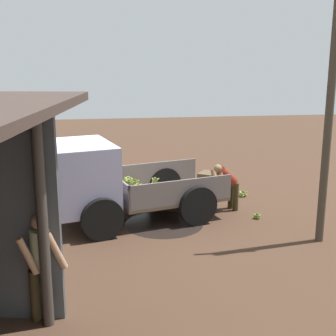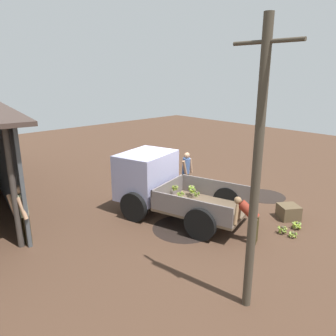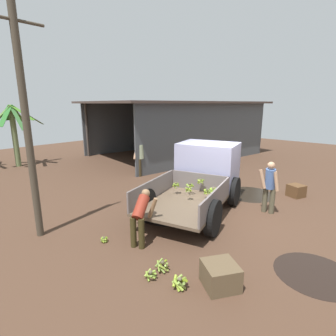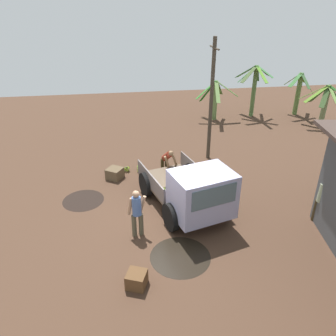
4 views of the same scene
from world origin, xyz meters
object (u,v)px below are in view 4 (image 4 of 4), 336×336
person_worker_loading (167,160)px  banana_bunch_on_ground_3 (140,169)px  banana_bunch_on_ground_1 (180,166)px  banana_bunch_on_ground_2 (139,167)px  wooden_crate_1 (137,279)px  wooden_crate_0 (115,173)px  banana_bunch_on_ground_0 (127,169)px  person_bystander_near_shed (322,198)px  cargo_truck (196,192)px  utility_pole (211,100)px  person_foreground_visitor (137,211)px

person_worker_loading → banana_bunch_on_ground_3: person_worker_loading is taller
banana_bunch_on_ground_1 → banana_bunch_on_ground_2: bearing=-96.2°
banana_bunch_on_ground_3 → wooden_crate_1: (6.45, -0.58, 0.08)m
banana_bunch_on_ground_3 → wooden_crate_0: size_ratio=0.48×
banana_bunch_on_ground_1 → banana_bunch_on_ground_3: size_ratio=0.67×
banana_bunch_on_ground_0 → person_bystander_near_shed: bearing=53.2°
cargo_truck → banana_bunch_on_ground_0: cargo_truck is taller
utility_pole → banana_bunch_on_ground_1: utility_pole is taller
banana_bunch_on_ground_1 → wooden_crate_0: wooden_crate_0 is taller
person_worker_loading → person_bystander_near_shed: size_ratio=0.75×
cargo_truck → banana_bunch_on_ground_1: size_ratio=23.17×
banana_bunch_on_ground_0 → banana_bunch_on_ground_3: (0.15, 0.58, 0.00)m
person_foreground_visitor → banana_bunch_on_ground_3: size_ratio=5.58×
banana_bunch_on_ground_3 → wooden_crate_0: wooden_crate_0 is taller
banana_bunch_on_ground_1 → wooden_crate_0: bearing=-80.0°
cargo_truck → person_worker_loading: bearing=172.9°
person_foreground_visitor → banana_bunch_on_ground_2: (-4.63, 0.40, -0.80)m
person_foreground_visitor → banana_bunch_on_ground_2: 4.71m
banana_bunch_on_ground_0 → utility_pole: bearing=102.3°
cargo_truck → utility_pole: (-4.75, 1.75, 1.77)m
person_foreground_visitor → banana_bunch_on_ground_1: person_foreground_visitor is taller
banana_bunch_on_ground_0 → wooden_crate_1: bearing=-0.0°
banana_bunch_on_ground_3 → wooden_crate_1: wooden_crate_1 is taller
person_bystander_near_shed → wooden_crate_1: bearing=179.2°
person_worker_loading → banana_bunch_on_ground_3: 1.37m
banana_bunch_on_ground_2 → wooden_crate_1: bearing=-4.9°
utility_pole → wooden_crate_0: utility_pole is taller
banana_bunch_on_ground_3 → wooden_crate_0: 1.17m
banana_bunch_on_ground_0 → person_worker_loading: bearing=70.3°
person_worker_loading → banana_bunch_on_ground_1: size_ratio=6.51×
utility_pole → banana_bunch_on_ground_3: size_ratio=18.83×
person_foreground_visitor → person_bystander_near_shed: (0.25, 6.11, 0.04)m
banana_bunch_on_ground_1 → wooden_crate_1: wooden_crate_1 is taller
person_bystander_near_shed → banana_bunch_on_ground_0: bearing=125.6°
utility_pole → banana_bunch_on_ground_1: bearing=-59.7°
banana_bunch_on_ground_2 → wooden_crate_0: wooden_crate_0 is taller
utility_pole → banana_bunch_on_ground_1: size_ratio=27.99×
banana_bunch_on_ground_0 → banana_bunch_on_ground_2: size_ratio=1.19×
person_foreground_visitor → wooden_crate_0: (-3.91, -0.69, -0.67)m
banana_bunch_on_ground_1 → wooden_crate_1: 7.01m
cargo_truck → utility_pole: utility_pole is taller
banana_bunch_on_ground_0 → wooden_crate_0: 0.75m
person_foreground_visitor → banana_bunch_on_ground_3: person_foreground_visitor is taller
person_worker_loading → banana_bunch_on_ground_1: (-0.59, 0.70, -0.67)m
utility_pole → banana_bunch_on_ground_2: 4.37m
banana_bunch_on_ground_2 → wooden_crate_1: (6.78, -0.59, 0.12)m
banana_bunch_on_ground_1 → banana_bunch_on_ground_3: bearing=-86.1°
cargo_truck → banana_bunch_on_ground_1: (-3.86, 0.22, -0.98)m
cargo_truck → utility_pole: size_ratio=0.83×
banana_bunch_on_ground_0 → wooden_crate_1: (6.61, -0.00, 0.09)m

